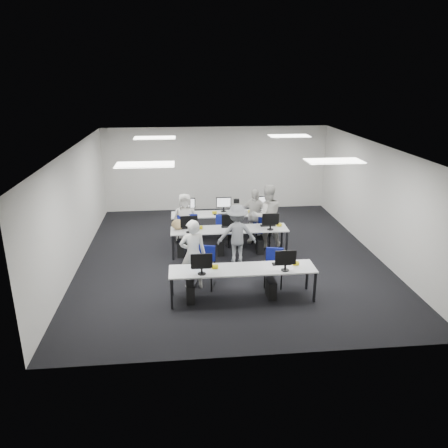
{
  "coord_description": "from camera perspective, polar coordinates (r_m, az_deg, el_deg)",
  "views": [
    {
      "loc": [
        -1.27,
        -10.99,
        4.75
      ],
      "look_at": [
        -0.18,
        -0.17,
        1.0
      ],
      "focal_mm": 35.0,
      "sensor_mm": 36.0,
      "label": 1
    }
  ],
  "objects": [
    {
      "name": "equipment_front",
      "position": [
        9.69,
        1.3,
        -7.93
      ],
      "size": [
        2.51,
        0.41,
        1.19
      ],
      "color": "#0D51A9",
      "rests_on": "desk_front"
    },
    {
      "name": "equipment_mid",
      "position": [
        12.05,
        -0.2,
        -2.35
      ],
      "size": [
        2.91,
        0.41,
        1.19
      ],
      "color": "white",
      "rests_on": "desk_mid"
    },
    {
      "name": "equipment_back",
      "position": [
        13.43,
        0.83,
        -0.06
      ],
      "size": [
        2.91,
        0.41,
        1.19
      ],
      "color": "white",
      "rests_on": "desk_back"
    },
    {
      "name": "chair_2",
      "position": [
        12.49,
        -4.67,
        -1.87
      ],
      "size": [
        0.6,
        0.63,
        0.97
      ],
      "rotation": [
        0.0,
        0.0,
        -0.28
      ],
      "color": "navy",
      "rests_on": "ground"
    },
    {
      "name": "chair_4",
      "position": [
        12.76,
        4.89,
        -1.57
      ],
      "size": [
        0.45,
        0.49,
        0.88
      ],
      "rotation": [
        0.0,
        0.0,
        0.04
      ],
      "color": "navy",
      "rests_on": "ground"
    },
    {
      "name": "chair_7",
      "position": [
        12.97,
        4.86,
        -1.23
      ],
      "size": [
        0.56,
        0.58,
        0.87
      ],
      "rotation": [
        0.0,
        0.0,
        0.36
      ],
      "color": "navy",
      "rests_on": "ground"
    },
    {
      "name": "handbag",
      "position": [
        11.92,
        -6.03,
        -0.05
      ],
      "size": [
        0.36,
        0.23,
        0.29
      ],
      "primitive_type": "ellipsoid",
      "rotation": [
        0.0,
        0.0,
        0.02
      ],
      "color": "tan",
      "rests_on": "desk_mid"
    },
    {
      "name": "ceiling_panels",
      "position": [
        11.2,
        0.86,
        9.96
      ],
      "size": [
        5.2,
        4.6,
        0.02
      ],
      "color": "white",
      "rests_on": "room"
    },
    {
      "name": "desk_front",
      "position": [
        9.59,
        2.44,
        -6.11
      ],
      "size": [
        3.2,
        0.7,
        0.73
      ],
      "color": "silver",
      "rests_on": "ground"
    },
    {
      "name": "chair_1",
      "position": [
        10.43,
        6.48,
        -6.51
      ],
      "size": [
        0.53,
        0.56,
        0.87
      ],
      "rotation": [
        0.0,
        0.0,
        -0.26
      ],
      "color": "navy",
      "rests_on": "ground"
    },
    {
      "name": "student_0",
      "position": [
        10.04,
        -4.08,
        -3.97
      ],
      "size": [
        0.64,
        0.45,
        1.67
      ],
      "primitive_type": "imported",
      "rotation": [
        0.0,
        0.0,
        3.22
      ],
      "color": "silver",
      "rests_on": "ground"
    },
    {
      "name": "desk_back",
      "position": [
        13.29,
        0.03,
        1.2
      ],
      "size": [
        3.2,
        0.7,
        0.73
      ],
      "color": "silver",
      "rests_on": "ground"
    },
    {
      "name": "chair_5",
      "position": [
        12.9,
        -5.36,
        -1.26
      ],
      "size": [
        0.58,
        0.61,
        0.94
      ],
      "rotation": [
        0.0,
        0.0,
        0.3
      ],
      "color": "navy",
      "rests_on": "ground"
    },
    {
      "name": "student_1",
      "position": [
        12.51,
        5.63,
        1.07
      ],
      "size": [
        0.93,
        0.75,
        1.83
      ],
      "primitive_type": "imported",
      "rotation": [
        0.0,
        0.0,
        3.2
      ],
      "color": "silver",
      "rests_on": "ground"
    },
    {
      "name": "photographer",
      "position": [
        11.39,
        1.71,
        -1.32
      ],
      "size": [
        1.02,
        0.59,
        1.58
      ],
      "primitive_type": "imported",
      "rotation": [
        0.0,
        0.0,
        3.14
      ],
      "color": "slate",
      "rests_on": "ground"
    },
    {
      "name": "chair_0",
      "position": [
        10.29,
        -2.58,
        -6.6
      ],
      "size": [
        0.58,
        0.61,
        0.96
      ],
      "rotation": [
        0.0,
        0.0,
        -0.26
      ],
      "color": "navy",
      "rests_on": "ground"
    },
    {
      "name": "chair_3",
      "position": [
        12.72,
        0.98,
        -1.61
      ],
      "size": [
        0.54,
        0.56,
        0.84
      ],
      "rotation": [
        0.0,
        0.0,
        0.34
      ],
      "color": "navy",
      "rests_on": "ground"
    },
    {
      "name": "desk_mid",
      "position": [
        11.97,
        0.7,
        -0.84
      ],
      "size": [
        3.2,
        0.7,
        0.73
      ],
      "color": "silver",
      "rests_on": "ground"
    },
    {
      "name": "student_2",
      "position": [
        12.7,
        -5.09,
        0.62
      ],
      "size": [
        0.75,
        0.5,
        1.52
      ],
      "primitive_type": "imported",
      "rotation": [
        0.0,
        0.0,
        0.02
      ],
      "color": "silver",
      "rests_on": "ground"
    },
    {
      "name": "dslr_camera",
      "position": [
        11.3,
        1.63,
        3.01
      ],
      "size": [
        0.14,
        0.18,
        0.1
      ],
      "primitive_type": "cube",
      "rotation": [
        0.0,
        0.0,
        3.14
      ],
      "color": "black",
      "rests_on": "photographer"
    },
    {
      "name": "chair_6",
      "position": [
        12.84,
        0.13,
        -1.28
      ],
      "size": [
        0.6,
        0.62,
        0.93
      ],
      "rotation": [
        0.0,
        0.0,
        -0.37
      ],
      "color": "navy",
      "rests_on": "ground"
    },
    {
      "name": "room",
      "position": [
        11.53,
        0.83,
        2.65
      ],
      "size": [
        9.0,
        9.02,
        3.0
      ],
      "color": "black",
      "rests_on": "ground"
    },
    {
      "name": "student_3",
      "position": [
        12.77,
        3.98,
        1.06
      ],
      "size": [
        1.04,
        0.75,
        1.64
      ],
      "primitive_type": "imported",
      "rotation": [
        0.0,
        0.0,
        -0.4
      ],
      "color": "silver",
      "rests_on": "ground"
    }
  ]
}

